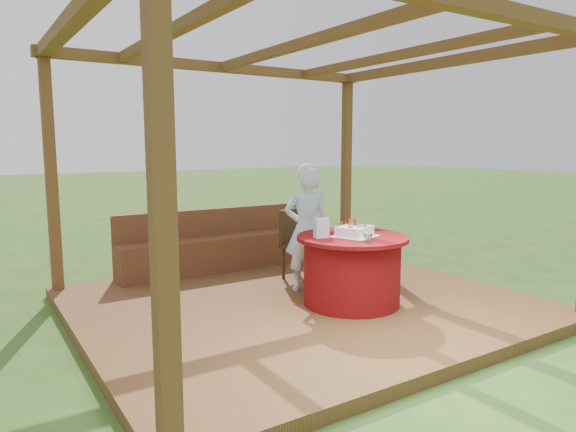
# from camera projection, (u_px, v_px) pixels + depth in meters

# --- Properties ---
(ground) EXTENTS (60.00, 60.00, 0.00)m
(ground) POSITION_uv_depth(u_px,v_px,m) (300.00, 310.00, 5.54)
(ground) COLOR #2E531B
(ground) RESTS_ON ground
(deck) EXTENTS (4.50, 4.00, 0.12)m
(deck) POSITION_uv_depth(u_px,v_px,m) (300.00, 305.00, 5.53)
(deck) COLOR brown
(deck) RESTS_ON ground
(pergola) EXTENTS (4.50, 4.00, 2.72)m
(pergola) POSITION_uv_depth(u_px,v_px,m) (301.00, 82.00, 5.21)
(pergola) COLOR brown
(pergola) RESTS_ON deck
(bench) EXTENTS (3.00, 0.42, 0.80)m
(bench) POSITION_uv_depth(u_px,v_px,m) (229.00, 248.00, 6.92)
(bench) COLOR brown
(bench) RESTS_ON deck
(table) EXTENTS (1.15, 1.15, 0.72)m
(table) POSITION_uv_depth(u_px,v_px,m) (352.00, 269.00, 5.33)
(table) COLOR maroon
(table) RESTS_ON deck
(chair) EXTENTS (0.53, 0.53, 0.85)m
(chair) POSITION_uv_depth(u_px,v_px,m) (296.00, 240.00, 6.42)
(chair) COLOR #382512
(chair) RESTS_ON deck
(elderly_woman) EXTENTS (0.60, 0.51, 1.45)m
(elderly_woman) POSITION_uv_depth(u_px,v_px,m) (307.00, 227.00, 5.80)
(elderly_woman) COLOR #ABDEFF
(elderly_woman) RESTS_ON deck
(birthday_cake) EXTENTS (0.52, 0.52, 0.18)m
(birthday_cake) POSITION_uv_depth(u_px,v_px,m) (354.00, 231.00, 5.25)
(birthday_cake) COLOR white
(birthday_cake) RESTS_ON table
(gift_bag) EXTENTS (0.15, 0.11, 0.20)m
(gift_bag) POSITION_uv_depth(u_px,v_px,m) (321.00, 228.00, 5.17)
(gift_bag) COLOR #DC8EC2
(gift_bag) RESTS_ON table
(drinking_glass) EXTENTS (0.12, 0.12, 0.08)m
(drinking_glass) POSITION_uv_depth(u_px,v_px,m) (368.00, 238.00, 4.93)
(drinking_glass) COLOR white
(drinking_glass) RESTS_ON table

